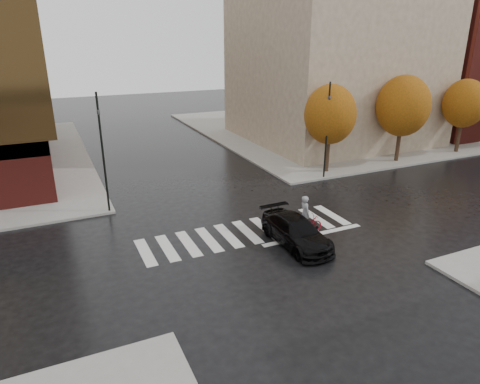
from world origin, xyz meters
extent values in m
plane|color=black|center=(0.00, 0.00, 0.00)|extent=(120.00, 120.00, 0.00)
cube|color=gray|center=(21.00, 21.00, 0.07)|extent=(30.00, 30.00, 0.15)
cube|color=silver|center=(0.00, 0.50, 0.01)|extent=(12.00, 3.00, 0.01)
cube|color=gray|center=(17.00, 17.00, 9.15)|extent=(16.00, 16.00, 18.00)
cube|color=maroon|center=(33.00, 16.00, 7.15)|extent=(14.00, 14.00, 14.00)
cylinder|color=black|center=(10.00, 7.40, 1.55)|extent=(0.32, 0.32, 2.80)
ellipsoid|color=#A95310|center=(10.00, 7.40, 4.47)|extent=(3.80, 3.80, 4.37)
cylinder|color=black|center=(17.00, 7.40, 1.55)|extent=(0.32, 0.32, 2.80)
ellipsoid|color=#A95310|center=(17.00, 7.40, 4.63)|extent=(4.20, 4.20, 4.83)
cylinder|color=black|center=(24.00, 7.40, 1.55)|extent=(0.32, 0.32, 2.80)
ellipsoid|color=#A95310|center=(24.00, 7.40, 4.39)|extent=(3.60, 3.60, 4.14)
imported|color=black|center=(1.60, -1.80, 0.70)|extent=(2.04, 4.85, 1.40)
imported|color=maroon|center=(2.76, -0.93, 0.49)|extent=(1.92, 0.78, 0.99)
imported|color=gray|center=(2.66, -0.93, 1.13)|extent=(0.53, 0.76, 2.00)
cylinder|color=black|center=(-6.30, 6.30, 3.61)|extent=(0.12, 0.12, 6.91)
imported|color=black|center=(-6.30, 6.30, 6.11)|extent=(0.20, 0.18, 0.86)
cylinder|color=black|center=(9.00, 6.30, 3.55)|extent=(0.12, 0.12, 6.80)
imported|color=black|center=(9.00, 6.30, 6.01)|extent=(0.16, 0.19, 0.85)
cylinder|color=#E6AC0D|center=(-10.00, 10.00, 0.46)|extent=(0.25, 0.25, 0.62)
sphere|color=#E6AC0D|center=(-10.00, 10.00, 0.77)|extent=(0.27, 0.27, 0.27)
cylinder|color=#4E411B|center=(3.17, 2.00, 0.01)|extent=(0.65, 0.65, 0.01)
camera|label=1|loc=(-9.03, -18.21, 9.96)|focal=32.00mm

